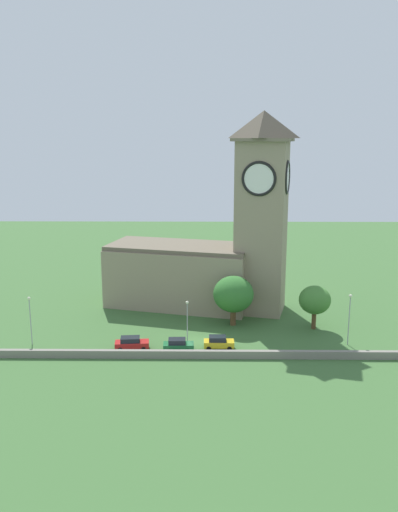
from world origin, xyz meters
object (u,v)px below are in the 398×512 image
(car_yellow, at_px, (219,342))
(streetlamp_west_mid, at_px, (187,315))
(tree_riverside_east, at_px, (315,300))
(car_green, at_px, (178,345))
(car_red, at_px, (132,343))
(church, at_px, (212,250))
(streetlamp_west_end, at_px, (30,313))
(tree_by_tower, at_px, (233,294))
(streetlamp_central, at_px, (350,312))

(car_yellow, height_order, streetlamp_west_mid, streetlamp_west_mid)
(tree_riverside_east, bearing_deg, car_green, -155.94)
(car_red, distance_m, car_yellow, 12.26)
(car_red, relative_size, streetlamp_west_mid, 0.76)
(church, relative_size, car_red, 6.84)
(car_red, bearing_deg, car_green, -5.81)
(car_green, relative_size, streetlamp_west_end, 0.60)
(car_red, bearing_deg, streetlamp_west_end, 173.72)
(car_yellow, height_order, tree_by_tower, tree_by_tower)
(car_yellow, height_order, tree_riverside_east, tree_riverside_east)
(church, bearing_deg, streetlamp_west_end, -145.20)
(car_yellow, relative_size, tree_by_tower, 0.53)
(car_yellow, bearing_deg, car_red, -178.29)
(streetlamp_west_end, height_order, streetlamp_central, streetlamp_central)
(church, height_order, tree_by_tower, church)
(car_yellow, relative_size, streetlamp_central, 0.56)
(car_green, height_order, streetlamp_west_end, streetlamp_west_end)
(car_green, relative_size, streetlamp_central, 0.57)
(car_yellow, bearing_deg, church, 92.25)
(car_green, bearing_deg, tree_by_tower, 52.91)
(church, relative_size, car_yellow, 7.87)
(streetlamp_west_end, distance_m, tree_riverside_east, 42.49)
(car_yellow, bearing_deg, tree_by_tower, 75.42)
(streetlamp_central, bearing_deg, streetlamp_west_end, -179.49)
(streetlamp_west_end, height_order, streetlamp_west_mid, streetlamp_west_end)
(car_red, distance_m, streetlamp_central, 31.22)
(car_green, height_order, streetlamp_west_mid, streetlamp_west_mid)
(streetlamp_west_end, relative_size, streetlamp_west_mid, 1.12)
(church, distance_m, streetlamp_west_end, 32.22)
(car_red, xyz_separation_m, streetlamp_central, (30.89, 2.02, 4.07))
(church, distance_m, car_red, 24.63)
(car_green, xyz_separation_m, car_yellow, (5.66, 1.04, 0.00))
(tree_by_tower, bearing_deg, car_yellow, -104.58)
(streetlamp_central, bearing_deg, church, 137.58)
(streetlamp_west_mid, xyz_separation_m, streetlamp_central, (23.11, -0.33, 0.66))
(car_yellow, height_order, streetlamp_central, streetlamp_central)
(tree_riverside_east, bearing_deg, car_red, -162.56)
(car_red, bearing_deg, streetlamp_central, 3.73)
(car_red, height_order, car_yellow, car_yellow)
(church, height_order, car_yellow, church)
(streetlamp_west_end, xyz_separation_m, streetlamp_central, (45.49, 0.41, 0.22))
(church, distance_m, car_yellow, 21.46)
(streetlamp_west_end, height_order, tree_riverside_east, streetlamp_west_end)
(car_green, bearing_deg, streetlamp_west_end, 173.86)
(church, distance_m, tree_riverside_east, 20.12)
(church, bearing_deg, streetlamp_west_mid, -102.04)
(streetlamp_west_mid, bearing_deg, car_yellow, -23.84)
(car_red, relative_size, car_yellow, 1.15)
(car_red, height_order, tree_by_tower, tree_by_tower)
(streetlamp_west_end, relative_size, tree_by_tower, 0.90)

